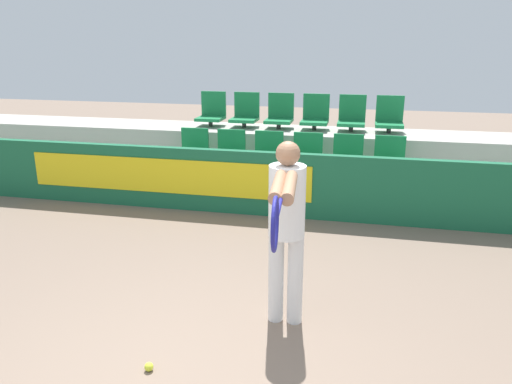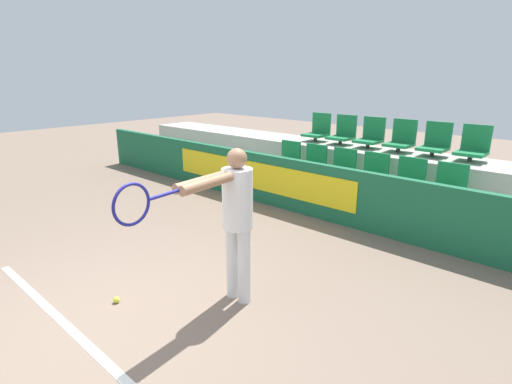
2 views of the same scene
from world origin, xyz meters
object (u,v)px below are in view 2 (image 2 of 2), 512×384
tennis_ball (116,300)px  stadium_chair_0 (287,159)px  stadium_chair_8 (371,136)px  stadium_chair_9 (401,139)px  stadium_chair_1 (312,164)px  stadium_chair_7 (343,133)px  stadium_chair_11 (473,147)px  tennis_player (233,213)px  stadium_chair_2 (341,169)px  stadium_chair_3 (372,174)px  stadium_chair_5 (448,188)px  stadium_chair_10 (435,143)px  stadium_chair_4 (408,181)px

tennis_ball → stadium_chair_0: bearing=104.9°
stadium_chair_8 → stadium_chair_9: same height
stadium_chair_1 → stadium_chair_7: (0.00, 1.01, 0.46)m
stadium_chair_0 → stadium_chair_8: bearing=40.9°
stadium_chair_11 → tennis_player: (-0.93, -4.42, -0.17)m
stadium_chair_7 → stadium_chair_8: (0.59, 0.00, 0.00)m
stadium_chair_2 → stadium_chair_11: stadium_chair_11 is taller
tennis_player → tennis_ball: bearing=-142.2°
stadium_chair_8 → stadium_chair_3: bearing=-60.0°
stadium_chair_5 → stadium_chair_11: stadium_chair_11 is taller
stadium_chair_7 → stadium_chair_8: size_ratio=1.00×
stadium_chair_10 → tennis_player: tennis_player is taller
stadium_chair_0 → stadium_chair_9: stadium_chair_9 is taller
stadium_chair_3 → stadium_chair_10: size_ratio=1.00×
stadium_chair_2 → stadium_chair_11: size_ratio=1.00×
stadium_chair_7 → tennis_player: tennis_player is taller
stadium_chair_11 → stadium_chair_9: bearing=180.0°
stadium_chair_10 → stadium_chair_5: bearing=-60.0°
stadium_chair_1 → stadium_chair_11: stadium_chair_11 is taller
stadium_chair_4 → stadium_chair_11: bearing=60.0°
tennis_player → stadium_chair_1: bearing=106.9°
tennis_player → stadium_chair_0: bearing=114.8°
stadium_chair_4 → stadium_chair_8: size_ratio=1.00×
stadium_chair_3 → stadium_chair_9: stadium_chair_9 is taller
stadium_chair_0 → stadium_chair_8: size_ratio=1.00×
stadium_chair_9 → stadium_chair_10: same height
stadium_chair_0 → tennis_ball: stadium_chair_0 is taller
stadium_chair_0 → stadium_chair_4: bearing=0.0°
stadium_chair_0 → stadium_chair_5: size_ratio=1.00×
tennis_ball → stadium_chair_2: bearing=89.4°
stadium_chair_8 → stadium_chair_11: size_ratio=1.00×
stadium_chair_7 → tennis_ball: (0.54, -5.25, -1.10)m
stadium_chair_5 → stadium_chair_8: bearing=150.0°
stadium_chair_2 → stadium_chair_9: 1.26m
stadium_chair_2 → stadium_chair_10: stadium_chair_10 is taller
stadium_chair_10 → tennis_player: (-0.35, -4.42, -0.17)m
stadium_chair_0 → stadium_chair_9: bearing=30.0°
stadium_chair_7 → stadium_chair_11: (2.34, 0.00, 0.00)m
stadium_chair_7 → stadium_chair_10: size_ratio=1.00×
stadium_chair_1 → stadium_chair_4: size_ratio=1.00×
stadium_chair_0 → tennis_ball: size_ratio=8.52×
stadium_chair_9 → tennis_ball: size_ratio=8.52×
stadium_chair_4 → stadium_chair_7: size_ratio=1.00×
tennis_ball → stadium_chair_5: bearing=66.9°
stadium_chair_10 → stadium_chair_7: bearing=180.0°
stadium_chair_8 → tennis_player: tennis_player is taller
stadium_chair_8 → stadium_chair_11: bearing=0.0°
stadium_chair_1 → stadium_chair_8: size_ratio=1.00×
stadium_chair_4 → stadium_chair_1: bearing=180.0°
stadium_chair_4 → stadium_chair_5: bearing=0.0°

